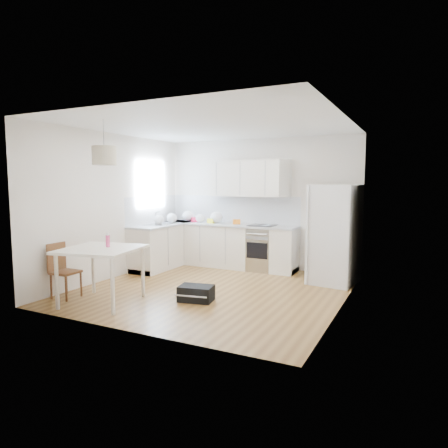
% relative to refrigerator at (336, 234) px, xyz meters
% --- Properties ---
extents(floor, '(4.20, 4.20, 0.00)m').
position_rel_refrigerator_xyz_m(floor, '(-1.74, -1.42, -0.88)').
color(floor, brown).
rests_on(floor, ground).
extents(ceiling, '(4.20, 4.20, 0.00)m').
position_rel_refrigerator_xyz_m(ceiling, '(-1.74, -1.42, 1.82)').
color(ceiling, white).
rests_on(ceiling, wall_back).
extents(wall_back, '(4.20, 0.00, 4.20)m').
position_rel_refrigerator_xyz_m(wall_back, '(-1.74, 0.68, 0.47)').
color(wall_back, white).
rests_on(wall_back, floor).
extents(wall_left, '(0.00, 4.20, 4.20)m').
position_rel_refrigerator_xyz_m(wall_left, '(-3.84, -1.42, 0.47)').
color(wall_left, white).
rests_on(wall_left, floor).
extents(wall_right, '(0.00, 4.20, 4.20)m').
position_rel_refrigerator_xyz_m(wall_right, '(0.36, -1.42, 0.47)').
color(wall_right, white).
rests_on(wall_right, floor).
extents(window_glassblock, '(0.02, 1.00, 1.00)m').
position_rel_refrigerator_xyz_m(window_glassblock, '(-3.83, -0.27, 0.87)').
color(window_glassblock, '#BFE0F9').
rests_on(window_glassblock, wall_left).
extents(cabinets_back, '(3.00, 0.60, 0.88)m').
position_rel_refrigerator_xyz_m(cabinets_back, '(-2.34, 0.38, -0.44)').
color(cabinets_back, white).
rests_on(cabinets_back, floor).
extents(cabinets_left, '(0.60, 1.80, 0.88)m').
position_rel_refrigerator_xyz_m(cabinets_left, '(-3.54, -0.22, -0.44)').
color(cabinets_left, white).
rests_on(cabinets_left, floor).
extents(counter_back, '(3.02, 0.64, 0.04)m').
position_rel_refrigerator_xyz_m(counter_back, '(-2.34, 0.38, 0.02)').
color(counter_back, '#AEB1B3').
rests_on(counter_back, cabinets_back).
extents(counter_left, '(0.64, 1.82, 0.04)m').
position_rel_refrigerator_xyz_m(counter_left, '(-3.54, -0.22, 0.02)').
color(counter_left, '#AEB1B3').
rests_on(counter_left, cabinets_left).
extents(backsplash_back, '(3.00, 0.01, 0.58)m').
position_rel_refrigerator_xyz_m(backsplash_back, '(-2.34, 0.67, 0.33)').
color(backsplash_back, white).
rests_on(backsplash_back, wall_back).
extents(backsplash_left, '(0.01, 1.80, 0.58)m').
position_rel_refrigerator_xyz_m(backsplash_left, '(-3.83, -0.22, 0.33)').
color(backsplash_left, white).
rests_on(backsplash_left, wall_left).
extents(upper_cabinets, '(1.70, 0.32, 0.75)m').
position_rel_refrigerator_xyz_m(upper_cabinets, '(-1.89, 0.52, 1.00)').
color(upper_cabinets, white).
rests_on(upper_cabinets, wall_back).
extents(range_oven, '(0.50, 0.61, 0.88)m').
position_rel_refrigerator_xyz_m(range_oven, '(-1.54, 0.38, -0.44)').
color(range_oven, '#B5B7B9').
rests_on(range_oven, floor).
extents(sink, '(0.50, 0.80, 0.16)m').
position_rel_refrigerator_xyz_m(sink, '(-3.54, -0.27, 0.04)').
color(sink, '#B5B7B9').
rests_on(sink, counter_left).
extents(refrigerator, '(0.94, 0.98, 1.75)m').
position_rel_refrigerator_xyz_m(refrigerator, '(0.00, 0.00, 0.00)').
color(refrigerator, white).
rests_on(refrigerator, floor).
extents(dining_table, '(1.23, 1.23, 0.83)m').
position_rel_refrigerator_xyz_m(dining_table, '(-2.88, -2.78, -0.14)').
color(dining_table, beige).
rests_on(dining_table, floor).
extents(dining_chair, '(0.37, 0.37, 0.86)m').
position_rel_refrigerator_xyz_m(dining_chair, '(-3.57, -2.84, -0.45)').
color(dining_chair, '#4D3117').
rests_on(dining_chair, floor).
extents(drink_bottle, '(0.07, 0.07, 0.21)m').
position_rel_refrigerator_xyz_m(drink_bottle, '(-2.85, -2.67, 0.06)').
color(drink_bottle, '#EB4180').
rests_on(drink_bottle, dining_table).
extents(gym_bag, '(0.56, 0.42, 0.23)m').
position_rel_refrigerator_xyz_m(gym_bag, '(-1.67, -2.08, -0.76)').
color(gym_bag, black).
rests_on(gym_bag, floor).
extents(pendant_lamp, '(0.43, 0.43, 0.27)m').
position_rel_refrigerator_xyz_m(pendant_lamp, '(-2.80, -2.74, 1.30)').
color(pendant_lamp, beige).
rests_on(pendant_lamp, ceiling).
extents(grocery_bag_a, '(0.27, 0.23, 0.24)m').
position_rel_refrigerator_xyz_m(grocery_bag_a, '(-3.34, 0.42, 0.16)').
color(grocery_bag_a, white).
rests_on(grocery_bag_a, counter_back).
extents(grocery_bag_b, '(0.21, 0.18, 0.19)m').
position_rel_refrigerator_xyz_m(grocery_bag_b, '(-2.98, 0.35, 0.14)').
color(grocery_bag_b, white).
rests_on(grocery_bag_b, counter_back).
extents(grocery_bag_c, '(0.27, 0.23, 0.25)m').
position_rel_refrigerator_xyz_m(grocery_bag_c, '(-2.61, 0.40, 0.17)').
color(grocery_bag_c, white).
rests_on(grocery_bag_c, counter_back).
extents(grocery_bag_d, '(0.23, 0.20, 0.21)m').
position_rel_refrigerator_xyz_m(grocery_bag_d, '(-3.50, 0.01, 0.15)').
color(grocery_bag_d, white).
rests_on(grocery_bag_d, counter_back).
extents(grocery_bag_e, '(0.22, 0.19, 0.20)m').
position_rel_refrigerator_xyz_m(grocery_bag_e, '(-3.56, -0.37, 0.14)').
color(grocery_bag_e, white).
rests_on(grocery_bag_e, counter_left).
extents(snack_orange, '(0.18, 0.16, 0.10)m').
position_rel_refrigerator_xyz_m(snack_orange, '(-2.12, 0.38, 0.09)').
color(snack_orange, orange).
rests_on(snack_orange, counter_back).
extents(snack_yellow, '(0.15, 0.10, 0.10)m').
position_rel_refrigerator_xyz_m(snack_yellow, '(-2.71, 0.33, 0.09)').
color(snack_yellow, yellow).
rests_on(snack_yellow, counter_back).
extents(snack_red, '(0.18, 0.16, 0.10)m').
position_rel_refrigerator_xyz_m(snack_red, '(-3.14, 0.38, 0.09)').
color(snack_red, '#CD1940').
rests_on(snack_red, counter_back).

